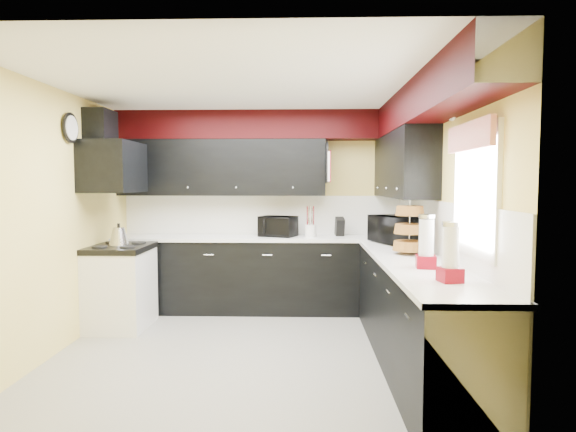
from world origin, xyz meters
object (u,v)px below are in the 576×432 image
object	(u,v)px
kettle	(119,236)
microwave	(394,229)
toaster_oven	(278,226)
utensil_crock	(310,231)
knife_block	(340,227)

from	to	relation	value
kettle	microwave	bearing A→B (deg)	1.56
toaster_oven	microwave	distance (m)	1.47
microwave	utensil_crock	world-z (taller)	microwave
knife_block	kettle	xyz separation A→B (m)	(-2.51, -0.77, -0.04)
utensil_crock	knife_block	world-z (taller)	knife_block
toaster_oven	kettle	world-z (taller)	toaster_oven
microwave	kettle	xyz separation A→B (m)	(-3.07, -0.08, -0.08)
toaster_oven	microwave	size ratio (longest dim) A/B	0.79
toaster_oven	utensil_crock	size ratio (longest dim) A/B	2.83
toaster_oven	knife_block	world-z (taller)	toaster_oven
microwave	utensil_crock	size ratio (longest dim) A/B	3.59
toaster_oven	utensil_crock	distance (m)	0.42
utensil_crock	kettle	xyz separation A→B (m)	(-2.14, -0.64, 0.00)
utensil_crock	knife_block	size ratio (longest dim) A/B	0.67
microwave	kettle	size ratio (longest dim) A/B	2.55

